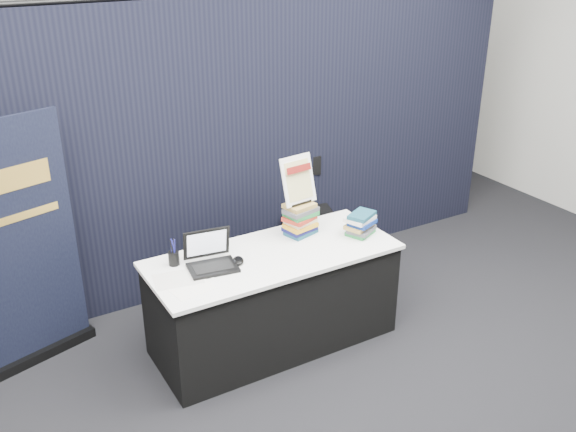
{
  "coord_description": "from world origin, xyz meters",
  "views": [
    {
      "loc": [
        -1.95,
        -2.99,
        2.88
      ],
      "look_at": [
        0.12,
        0.55,
        1.01
      ],
      "focal_mm": 40.0,
      "sensor_mm": 36.0,
      "label": 1
    }
  ],
  "objects_px": {
    "info_sign": "(298,181)",
    "pullup_banner": "(28,259)",
    "display_table": "(274,298)",
    "laptop": "(210,259)",
    "book_stack_tall": "(300,219)",
    "book_stack_short": "(361,224)",
    "stacking_chair": "(307,210)"
  },
  "relations": [
    {
      "from": "display_table",
      "to": "laptop",
      "type": "bearing_deg",
      "value": 173.77
    },
    {
      "from": "book_stack_tall",
      "to": "pullup_banner",
      "type": "distance_m",
      "value": 1.93
    },
    {
      "from": "stacking_chair",
      "to": "book_stack_tall",
      "type": "bearing_deg",
      "value": -108.42
    },
    {
      "from": "laptop",
      "to": "info_sign",
      "type": "xyz_separation_m",
      "value": [
        0.79,
        0.15,
        0.36
      ]
    },
    {
      "from": "book_stack_tall",
      "to": "stacking_chair",
      "type": "height_order",
      "value": "same"
    },
    {
      "from": "book_stack_tall",
      "to": "info_sign",
      "type": "relative_size",
      "value": 0.71
    },
    {
      "from": "book_stack_tall",
      "to": "laptop",
      "type": "bearing_deg",
      "value": -171.41
    },
    {
      "from": "display_table",
      "to": "info_sign",
      "type": "relative_size",
      "value": 4.86
    },
    {
      "from": "display_table",
      "to": "laptop",
      "type": "distance_m",
      "value": 0.64
    },
    {
      "from": "book_stack_tall",
      "to": "info_sign",
      "type": "height_order",
      "value": "info_sign"
    },
    {
      "from": "laptop",
      "to": "book_stack_tall",
      "type": "xyz_separation_m",
      "value": [
        0.79,
        0.12,
        0.06
      ]
    },
    {
      "from": "book_stack_short",
      "to": "laptop",
      "type": "bearing_deg",
      "value": 174.43
    },
    {
      "from": "info_sign",
      "to": "pullup_banner",
      "type": "bearing_deg",
      "value": 158.16
    },
    {
      "from": "book_stack_short",
      "to": "book_stack_tall",
      "type": "bearing_deg",
      "value": 148.86
    },
    {
      "from": "display_table",
      "to": "stacking_chair",
      "type": "xyz_separation_m",
      "value": [
        0.85,
        0.89,
        0.18
      ]
    },
    {
      "from": "laptop",
      "to": "pullup_banner",
      "type": "xyz_separation_m",
      "value": [
        -1.06,
        0.65,
        -0.01
      ]
    },
    {
      "from": "pullup_banner",
      "to": "info_sign",
      "type": "bearing_deg",
      "value": -31.65
    },
    {
      "from": "info_sign",
      "to": "laptop",
      "type": "bearing_deg",
      "value": -175.95
    },
    {
      "from": "book_stack_short",
      "to": "pullup_banner",
      "type": "relative_size",
      "value": 0.14
    },
    {
      "from": "laptop",
      "to": "book_stack_short",
      "type": "height_order",
      "value": "laptop"
    },
    {
      "from": "laptop",
      "to": "book_stack_short",
      "type": "distance_m",
      "value": 1.19
    },
    {
      "from": "laptop",
      "to": "book_stack_tall",
      "type": "distance_m",
      "value": 0.8
    },
    {
      "from": "book_stack_short",
      "to": "stacking_chair",
      "type": "xyz_separation_m",
      "value": [
        0.13,
        0.96,
        -0.28
      ]
    },
    {
      "from": "book_stack_short",
      "to": "info_sign",
      "type": "relative_size",
      "value": 0.68
    },
    {
      "from": "pullup_banner",
      "to": "book_stack_short",
      "type": "bearing_deg",
      "value": -35.38
    },
    {
      "from": "laptop",
      "to": "info_sign",
      "type": "distance_m",
      "value": 0.88
    },
    {
      "from": "book_stack_short",
      "to": "info_sign",
      "type": "xyz_separation_m",
      "value": [
        -0.39,
        0.27,
        0.34
      ]
    },
    {
      "from": "display_table",
      "to": "pullup_banner",
      "type": "xyz_separation_m",
      "value": [
        -1.53,
        0.7,
        0.42
      ]
    },
    {
      "from": "laptop",
      "to": "stacking_chair",
      "type": "bearing_deg",
      "value": 41.0
    },
    {
      "from": "book_stack_tall",
      "to": "pullup_banner",
      "type": "height_order",
      "value": "pullup_banner"
    },
    {
      "from": "display_table",
      "to": "pullup_banner",
      "type": "distance_m",
      "value": 1.73
    },
    {
      "from": "laptop",
      "to": "pullup_banner",
      "type": "height_order",
      "value": "pullup_banner"
    }
  ]
}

